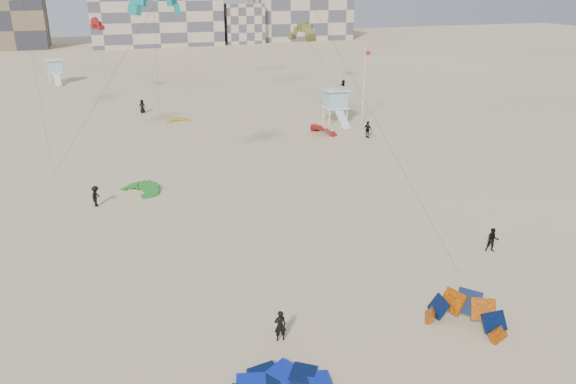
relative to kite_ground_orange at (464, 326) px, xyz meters
name	(u,v)px	position (x,y,z in m)	size (l,w,h in m)	color
ground	(257,338)	(-9.92, 2.31, 0.00)	(320.00, 320.00, 0.00)	beige
kite_ground_orange	(464,326)	(0.00, 0.00, 0.00)	(3.98, 2.85, 2.73)	#FF6700
kite_ground_green	(141,191)	(-13.42, 24.27, 0.00)	(3.57, 3.70, 0.98)	green
kite_ground_red_far	(323,134)	(7.13, 36.16, 0.00)	(3.34, 2.97, 1.87)	#AD271B
kite_ground_yellow	(178,121)	(-7.14, 47.03, 0.00)	(2.70, 2.81, 0.64)	gold
kitesurfer_main	(280,326)	(-8.90, 1.82, 0.80)	(0.58, 0.38, 1.59)	black
kitesurfer_b	(493,240)	(6.46, 6.35, 0.78)	(0.76, 0.59, 1.55)	black
kitesurfer_c	(96,196)	(-16.79, 22.10, 0.80)	(1.03, 0.59, 1.60)	black
kitesurfer_d	(368,130)	(11.07, 33.10, 0.90)	(1.05, 0.44, 1.80)	black
kitesurfer_e	(142,106)	(-10.70, 52.99, 0.85)	(0.83, 0.54, 1.70)	black
kitesurfer_f	(343,86)	(19.20, 57.84, 0.90)	(1.68, 0.53, 1.81)	black
kite_fly_teal_a	(155,3)	(-11.40, 21.32, 14.40)	(10.79, 7.41, 14.61)	teal
kite_fly_olive	(302,33)	(5.79, 39.29, 10.46)	(6.83, 11.77, 10.80)	olive
kite_fly_red	(97,25)	(-14.89, 63.10, 10.16)	(3.74, 4.73, 10.25)	#AD271B
lifeguard_tower_near	(335,106)	(10.49, 40.56, 1.98)	(2.96, 5.51, 3.99)	white
lifeguard_tower_far	(56,71)	(-21.94, 79.53, 1.92)	(2.99, 5.42, 3.87)	white
flagpole	(364,84)	(13.60, 39.64, 4.47)	(0.69, 0.11, 8.55)	white
condo_mid	(156,20)	(0.08, 132.31, 6.00)	(32.00, 16.00, 12.00)	beige
condo_east	(301,9)	(40.08, 134.31, 8.00)	(26.00, 14.00, 16.00)	beige
condo_fill_right	(242,23)	(22.08, 130.31, 5.00)	(10.00, 10.00, 10.00)	beige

